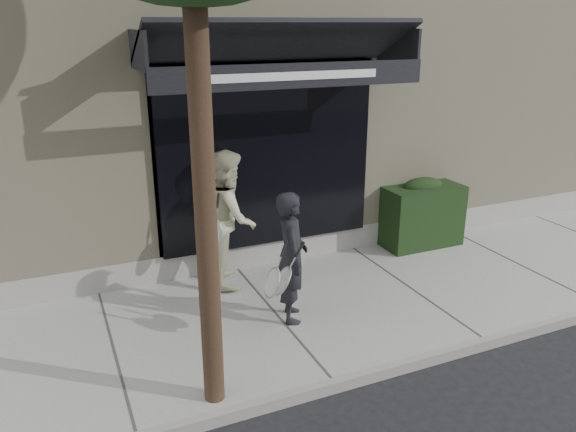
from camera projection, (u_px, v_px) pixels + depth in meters
name	position (u px, v px, depth m)	size (l,w,h in m)	color
ground	(407.00, 293.00, 7.93)	(80.00, 80.00, 0.00)	black
sidewalk	(407.00, 289.00, 7.91)	(20.00, 3.00, 0.12)	gray
curb	(485.00, 343.00, 6.56)	(20.00, 0.10, 0.14)	gray
building_facade	(272.00, 69.00, 11.31)	(14.30, 8.04, 5.64)	#C1B593
hedge	(421.00, 213.00, 9.21)	(1.30, 0.70, 1.14)	black
pedestrian_front	(291.00, 257.00, 6.76)	(0.79, 0.90, 1.64)	black
pedestrian_back	(229.00, 218.00, 7.73)	(0.91, 1.07, 1.90)	beige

